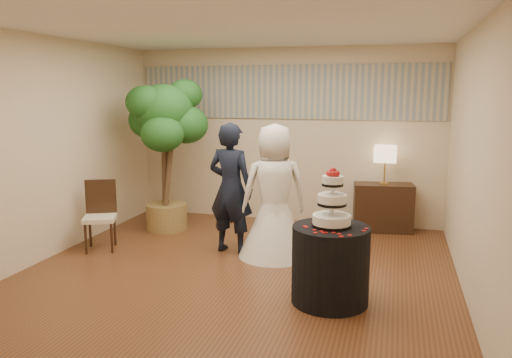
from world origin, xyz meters
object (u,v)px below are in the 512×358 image
(wedding_cake, at_px, (332,197))
(side_chair, at_px, (100,216))
(table_lamp, at_px, (385,165))
(groom, at_px, (231,188))
(bride, at_px, (274,191))
(cake_table, at_px, (330,265))
(ficus_tree, at_px, (165,154))
(console, at_px, (383,207))

(wedding_cake, xyz_separation_m, side_chair, (-3.20, 0.85, -0.62))
(side_chair, bearing_deg, table_lamp, 4.34)
(groom, xyz_separation_m, side_chair, (-1.72, -0.40, -0.40))
(bride, relative_size, side_chair, 1.85)
(side_chair, bearing_deg, cake_table, -39.33)
(ficus_tree, bearing_deg, console, 14.19)
(cake_table, xyz_separation_m, ficus_tree, (-2.79, 2.03, 0.78))
(bride, relative_size, table_lamp, 2.97)
(table_lamp, bearing_deg, bride, -129.60)
(table_lamp, height_order, ficus_tree, ficus_tree)
(bride, bearing_deg, groom, -25.40)
(console, bearing_deg, ficus_tree, -173.81)
(groom, xyz_separation_m, console, (1.90, 1.59, -0.50))
(cake_table, distance_m, ficus_tree, 3.53)
(wedding_cake, height_order, side_chair, wedding_cake)
(groom, distance_m, wedding_cake, 1.95)
(groom, height_order, console, groom)
(bride, distance_m, table_lamp, 2.08)
(side_chair, bearing_deg, ficus_tree, 46.55)
(cake_table, height_order, table_lamp, table_lamp)
(cake_table, relative_size, wedding_cake, 1.33)
(ficus_tree, xyz_separation_m, side_chair, (-0.41, -1.17, -0.71))
(wedding_cake, height_order, table_lamp, wedding_cake)
(bride, distance_m, wedding_cake, 1.55)
(groom, height_order, bride, groom)
(table_lamp, bearing_deg, side_chair, -151.27)
(bride, height_order, cake_table, bride)
(table_lamp, height_order, side_chair, table_lamp)
(table_lamp, distance_m, ficus_tree, 3.33)
(wedding_cake, bearing_deg, ficus_tree, 144.02)
(groom, distance_m, ficus_tree, 1.56)
(bride, xyz_separation_m, table_lamp, (1.32, 1.59, 0.16))
(console, xyz_separation_m, side_chair, (-3.63, -1.99, 0.10))
(bride, xyz_separation_m, side_chair, (-2.31, -0.39, -0.40))
(wedding_cake, distance_m, side_chair, 3.37)
(bride, distance_m, console, 2.13)
(groom, xyz_separation_m, bride, (0.59, -0.01, -0.00))
(bride, distance_m, ficus_tree, 2.08)
(bride, bearing_deg, table_lamp, -154.46)
(cake_table, bearing_deg, wedding_cake, 0.00)
(bride, height_order, ficus_tree, ficus_tree)
(cake_table, bearing_deg, console, 81.39)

